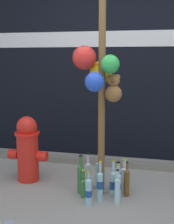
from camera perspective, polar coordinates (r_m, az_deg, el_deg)
The scene contains 18 objects.
ground_plane at distance 3.07m, azimuth 3.02°, elevation -18.42°, with size 14.00×14.00×0.00m, color gray.
building_wall at distance 4.53m, azimuth 7.46°, elevation 16.04°, with size 10.00×0.21×3.88m.
curb_strip at distance 4.24m, azimuth 6.15°, elevation -9.62°, with size 8.00×0.12×0.08m, color slate.
memorial_post at distance 3.12m, azimuth 2.39°, elevation 10.40°, with size 0.60×0.51×2.49m.
fire_hydrant at distance 3.74m, azimuth -11.06°, elevation -6.74°, with size 0.49×0.29×0.79m.
bottle_0 at distance 3.40m, azimuth -1.19°, elevation -12.16°, with size 0.07×0.07×0.44m.
bottle_1 at distance 3.32m, azimuth -0.67°, elevation -13.81°, with size 0.06×0.06×0.31m.
bottle_2 at distance 3.52m, azimuth 0.20°, elevation -11.57°, with size 0.06×0.06×0.41m.
bottle_3 at distance 3.53m, azimuth 5.83°, elevation -12.27°, with size 0.08×0.08×0.32m.
bottle_4 at distance 3.46m, azimuth 7.00°, elevation -12.25°, with size 0.08×0.08×0.38m.
bottle_5 at distance 3.36m, azimuth 7.45°, elevation -12.83°, with size 0.06×0.06×0.38m.
bottle_6 at distance 3.52m, azimuth 2.23°, elevation -11.44°, with size 0.07×0.07×0.41m.
bottle_7 at distance 3.24m, azimuth 2.45°, elevation -13.42°, with size 0.06×0.06×0.43m.
bottle_8 at distance 3.20m, azimuth 5.72°, elevation -14.26°, with size 0.06×0.06×0.36m.
bottle_9 at distance 3.41m, azimuth 4.92°, elevation -12.93°, with size 0.08×0.08×0.38m.
bottle_10 at distance 3.32m, azimuth 5.81°, elevation -13.41°, with size 0.07×0.07×0.37m.
bottle_11 at distance 3.16m, azimuth 0.30°, elevation -14.63°, with size 0.07×0.07×0.35m.
litter_1 at distance 3.00m, azimuth -14.41°, elevation -19.44°, with size 0.07×0.07×0.01m, color #8C99B2.
Camera 1 is at (0.46, -2.66, 1.47)m, focal length 48.82 mm.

